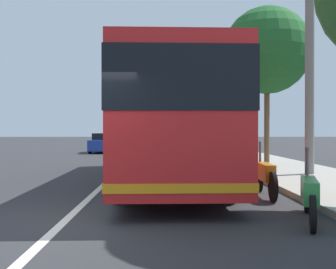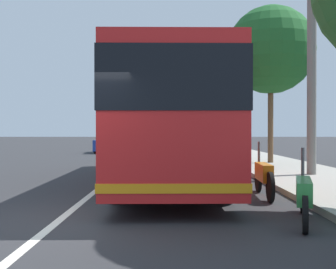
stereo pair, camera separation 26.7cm
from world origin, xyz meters
name	(u,v)px [view 2 (the right image)]	position (x,y,z in m)	size (l,w,h in m)	color
ground_plane	(58,221)	(0.00, 0.00, 0.00)	(220.00, 220.00, 0.00)	#2D2D30
sidewalk_curb	(278,166)	(10.00, -6.47, 0.07)	(110.00, 3.60, 0.14)	#9E998E
lane_divider_line	(124,168)	(10.00, 0.00, 0.00)	(110.00, 0.16, 0.01)	silver
coach_bus	(168,120)	(5.68, -1.87, 1.91)	(12.00, 2.80, 3.24)	red
motorcycle_mid_row	(304,195)	(-0.03, -4.18, 0.46)	(2.10, 0.71, 1.24)	black
motorcycle_angled	(264,176)	(2.60, -4.12, 0.49)	(2.19, 0.30, 1.28)	black
car_side_street	(134,139)	(37.73, 2.03, 0.65)	(4.03, 1.96, 1.36)	navy
car_behind_bus	(111,143)	(22.72, 2.39, 0.67)	(4.61, 1.94, 1.41)	navy
car_far_distant	(176,141)	(27.27, -2.50, 0.70)	(4.60, 1.88, 1.47)	gold
car_ahead_same_lane	(141,138)	(42.72, 1.54, 0.69)	(4.07, 1.95, 1.45)	red
roadside_tree_mid_block	(271,50)	(11.26, -6.46, 5.19)	(3.93, 3.93, 7.17)	brown
utility_pole	(312,41)	(6.27, -6.54, 4.50)	(0.30, 0.30, 8.99)	slate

